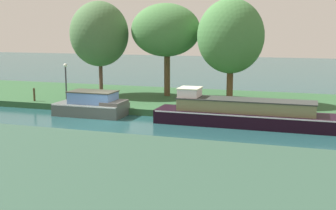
{
  "coord_description": "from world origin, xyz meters",
  "views": [
    {
      "loc": [
        10.89,
        -22.18,
        5.2
      ],
      "look_at": [
        3.29,
        1.2,
        0.9
      ],
      "focal_mm": 46.78,
      "sensor_mm": 36.0,
      "label": 1
    }
  ],
  "objects_px": {
    "willow_tree_right": "(231,36)",
    "slate_narrowboat": "(92,105)",
    "black_barge": "(251,114)",
    "willow_tree_centre": "(165,30)",
    "lamp_post": "(66,77)",
    "willow_tree_left": "(99,34)",
    "mooring_post_near": "(34,95)"
  },
  "relations": [
    {
      "from": "black_barge",
      "to": "willow_tree_centre",
      "type": "bearing_deg",
      "value": 138.64
    },
    {
      "from": "mooring_post_near",
      "to": "lamp_post",
      "type": "bearing_deg",
      "value": 25.91
    },
    {
      "from": "willow_tree_right",
      "to": "lamp_post",
      "type": "height_order",
      "value": "willow_tree_right"
    },
    {
      "from": "slate_narrowboat",
      "to": "willow_tree_right",
      "type": "bearing_deg",
      "value": 33.91
    },
    {
      "from": "lamp_post",
      "to": "black_barge",
      "type": "bearing_deg",
      "value": -10.49
    },
    {
      "from": "willow_tree_left",
      "to": "willow_tree_right",
      "type": "height_order",
      "value": "willow_tree_left"
    },
    {
      "from": "slate_narrowboat",
      "to": "willow_tree_left",
      "type": "relative_size",
      "value": 0.63
    },
    {
      "from": "slate_narrowboat",
      "to": "willow_tree_left",
      "type": "xyz_separation_m",
      "value": [
        -2.2,
        5.51,
        4.18
      ]
    },
    {
      "from": "slate_narrowboat",
      "to": "willow_tree_right",
      "type": "height_order",
      "value": "willow_tree_right"
    },
    {
      "from": "willow_tree_centre",
      "to": "lamp_post",
      "type": "xyz_separation_m",
      "value": [
        -5.85,
        -3.7,
        -3.07
      ]
    },
    {
      "from": "black_barge",
      "to": "willow_tree_right",
      "type": "xyz_separation_m",
      "value": [
        -2.1,
        5.0,
        4.05
      ]
    },
    {
      "from": "willow_tree_centre",
      "to": "mooring_post_near",
      "type": "distance_m",
      "value": 9.97
    },
    {
      "from": "slate_narrowboat",
      "to": "willow_tree_centre",
      "type": "height_order",
      "value": "willow_tree_centre"
    },
    {
      "from": "mooring_post_near",
      "to": "willow_tree_right",
      "type": "bearing_deg",
      "value": 15.89
    },
    {
      "from": "black_barge",
      "to": "mooring_post_near",
      "type": "distance_m",
      "value": 14.7
    },
    {
      "from": "slate_narrowboat",
      "to": "willow_tree_right",
      "type": "relative_size",
      "value": 0.64
    },
    {
      "from": "slate_narrowboat",
      "to": "lamp_post",
      "type": "bearing_deg",
      "value": 143.58
    },
    {
      "from": "willow_tree_left",
      "to": "willow_tree_centre",
      "type": "bearing_deg",
      "value": 6.49
    },
    {
      "from": "mooring_post_near",
      "to": "willow_tree_centre",
      "type": "bearing_deg",
      "value": 30.84
    },
    {
      "from": "willow_tree_right",
      "to": "lamp_post",
      "type": "distance_m",
      "value": 11.28
    },
    {
      "from": "black_barge",
      "to": "slate_narrowboat",
      "type": "bearing_deg",
      "value": 180.0
    },
    {
      "from": "willow_tree_right",
      "to": "mooring_post_near",
      "type": "bearing_deg",
      "value": -164.11
    },
    {
      "from": "black_barge",
      "to": "willow_tree_right",
      "type": "height_order",
      "value": "willow_tree_right"
    },
    {
      "from": "black_barge",
      "to": "slate_narrowboat",
      "type": "height_order",
      "value": "black_barge"
    },
    {
      "from": "willow_tree_right",
      "to": "slate_narrowboat",
      "type": "bearing_deg",
      "value": -146.09
    },
    {
      "from": "black_barge",
      "to": "slate_narrowboat",
      "type": "relative_size",
      "value": 2.55
    },
    {
      "from": "black_barge",
      "to": "slate_narrowboat",
      "type": "xyz_separation_m",
      "value": [
        -9.53,
        0.0,
        -0.02
      ]
    },
    {
      "from": "black_barge",
      "to": "willow_tree_centre",
      "type": "distance_m",
      "value": 10.18
    },
    {
      "from": "slate_narrowboat",
      "to": "willow_tree_right",
      "type": "xyz_separation_m",
      "value": [
        7.44,
        5.0,
        4.07
      ]
    },
    {
      "from": "black_barge",
      "to": "lamp_post",
      "type": "relative_size",
      "value": 4.37
    },
    {
      "from": "willow_tree_left",
      "to": "willow_tree_right",
      "type": "relative_size",
      "value": 1.01
    },
    {
      "from": "lamp_post",
      "to": "willow_tree_left",
      "type": "bearing_deg",
      "value": 72.42
    }
  ]
}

